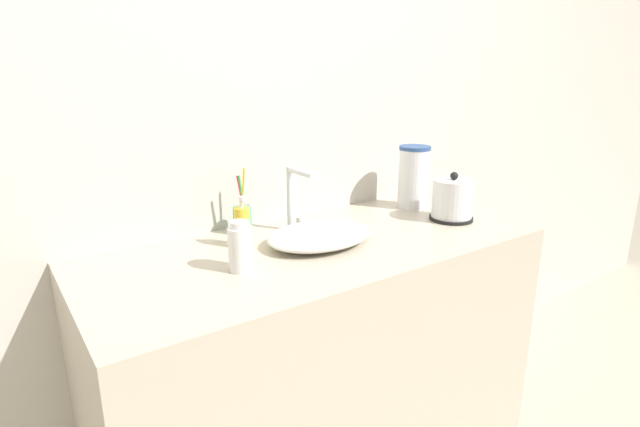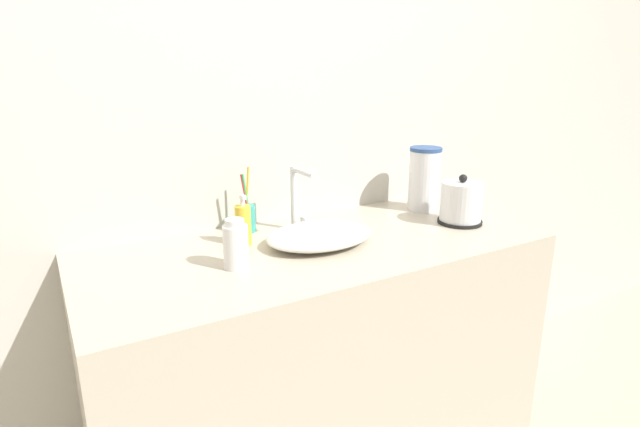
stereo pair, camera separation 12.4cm
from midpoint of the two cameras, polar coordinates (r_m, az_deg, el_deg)
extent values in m
cube|color=beige|center=(1.76, -3.56, 13.08)|extent=(6.00, 0.04, 2.60)
cube|color=#B7AD99|center=(1.76, 2.10, -16.99)|extent=(1.44, 0.63, 0.87)
ellipsoid|color=silver|center=(1.56, 2.29, -2.51)|extent=(0.35, 0.26, 0.06)
cylinder|color=silver|center=(1.67, -0.83, 1.74)|extent=(0.02, 0.02, 0.22)
cylinder|color=silver|center=(1.59, 0.36, 4.69)|extent=(0.02, 0.14, 0.02)
cylinder|color=silver|center=(1.72, 0.20, -1.00)|extent=(0.02, 0.02, 0.04)
cylinder|color=black|center=(1.86, 17.53, -0.89)|extent=(0.16, 0.16, 0.01)
cylinder|color=silver|center=(1.84, 17.71, 1.14)|extent=(0.14, 0.14, 0.15)
sphere|color=black|center=(1.82, 17.95, 3.82)|extent=(0.03, 0.03, 0.03)
cylinder|color=teal|center=(1.68, -6.32, -0.60)|extent=(0.06, 0.06, 0.09)
cylinder|color=#E5333F|center=(1.65, -6.39, 1.71)|extent=(0.03, 0.02, 0.16)
cylinder|color=green|center=(1.65, -6.26, 1.74)|extent=(0.03, 0.01, 0.16)
cylinder|color=yellow|center=(1.67, -6.23, 2.23)|extent=(0.02, 0.02, 0.18)
cylinder|color=gold|center=(1.55, -6.51, -1.39)|extent=(0.05, 0.05, 0.12)
cylinder|color=white|center=(1.53, -6.60, 1.27)|extent=(0.01, 0.01, 0.02)
cube|color=white|center=(1.52, -6.49, 1.85)|extent=(0.01, 0.03, 0.01)
cylinder|color=white|center=(1.37, -7.05, -3.84)|extent=(0.07, 0.07, 0.12)
cylinder|color=white|center=(1.35, -7.16, -1.05)|extent=(0.05, 0.05, 0.02)
cylinder|color=silver|center=(1.97, 13.60, 3.66)|extent=(0.12, 0.12, 0.23)
cylinder|color=#2D4C84|center=(1.95, 13.84, 7.14)|extent=(0.12, 0.12, 0.01)
camera|label=1|loc=(0.06, -87.68, 0.68)|focal=28.00mm
camera|label=2|loc=(0.06, 92.32, -0.68)|focal=28.00mm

